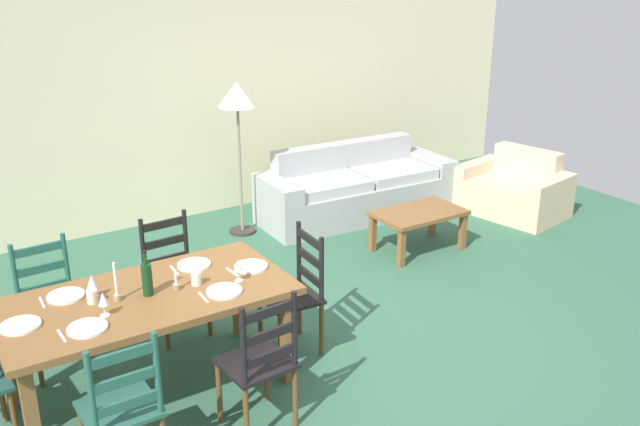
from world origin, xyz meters
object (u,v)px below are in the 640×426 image
at_px(wine_glass_near_left, 103,300).
at_px(dining_chair_near_left, 122,409).
at_px(wine_glass_near_right, 238,266).
at_px(dining_chair_near_right, 260,362).
at_px(couch, 354,190).
at_px(coffee_cup_primary, 196,279).
at_px(standing_lamp, 237,104).
at_px(dining_chair_head_east, 296,292).
at_px(coffee_cup_secondary, 92,296).
at_px(dining_chair_far_right, 173,276).
at_px(wine_glass_far_left, 92,282).
at_px(dining_table, 147,306).
at_px(armchair_upholstered, 515,191).
at_px(dining_chair_far_left, 50,306).
at_px(wine_bottle, 147,278).
at_px(coffee_table, 419,217).

bearing_deg(wine_glass_near_left, dining_chair_near_left, -100.94).
distance_m(wine_glass_near_left, wine_glass_near_right, 0.92).
bearing_deg(dining_chair_near_right, couch, 46.14).
bearing_deg(coffee_cup_primary, standing_lamp, 57.29).
height_order(wine_glass_near_right, coffee_cup_primary, wine_glass_near_right).
distance_m(dining_chair_head_east, coffee_cup_secondary, 1.49).
distance_m(dining_chair_far_right, wine_glass_far_left, 1.02).
height_order(wine_glass_near_left, couch, wine_glass_near_left).
xyz_separation_m(dining_table, dining_chair_near_left, (-0.43, -0.75, -0.19)).
bearing_deg(couch, dining_chair_head_east, -133.76).
relative_size(dining_chair_near_right, coffee_cup_secondary, 10.67).
bearing_deg(standing_lamp, dining_table, -128.71).
xyz_separation_m(wine_glass_near_left, wine_glass_near_right, (0.92, -0.01, 0.00)).
bearing_deg(dining_chair_far_right, coffee_cup_secondary, -140.68).
bearing_deg(coffee_cup_secondary, armchair_upholstered, 12.22).
bearing_deg(wine_glass_near_right, standing_lamp, 63.08).
bearing_deg(wine_glass_near_left, standing_lamp, 48.59).
xyz_separation_m(dining_chair_far_left, coffee_cup_secondary, (0.15, -0.65, 0.32)).
xyz_separation_m(dining_chair_near_right, couch, (2.78, 2.89, -0.19)).
height_order(dining_table, dining_chair_head_east, dining_chair_head_east).
height_order(wine_bottle, wine_glass_near_left, wine_bottle).
distance_m(dining_chair_far_left, standing_lamp, 2.98).
bearing_deg(coffee_table, dining_chair_near_left, -154.92).
xyz_separation_m(wine_bottle, wine_glass_near_right, (0.59, -0.14, -0.01)).
bearing_deg(dining_chair_head_east, dining_chair_near_right, -134.18).
relative_size(wine_glass_far_left, coffee_cup_secondary, 1.79).
height_order(wine_bottle, wine_glass_far_left, wine_bottle).
bearing_deg(dining_table, coffee_table, 16.42).
relative_size(dining_chair_head_east, couch, 0.41).
bearing_deg(wine_glass_far_left, dining_chair_near_left, -98.27).
distance_m(wine_glass_near_left, coffee_cup_secondary, 0.23).
relative_size(dining_chair_near_left, dining_chair_far_right, 1.00).
bearing_deg(dining_chair_near_left, dining_chair_near_right, 0.08).
xyz_separation_m(dining_chair_far_right, couch, (2.76, 1.43, -0.19)).
distance_m(wine_glass_near_left, standing_lamp, 3.34).
xyz_separation_m(wine_glass_near_right, coffee_table, (2.54, 1.08, -0.51)).
relative_size(dining_table, couch, 0.82).
distance_m(coffee_cup_secondary, couch, 4.13).
bearing_deg(wine_glass_far_left, dining_chair_far_right, 36.97).
height_order(dining_chair_head_east, wine_bottle, wine_bottle).
relative_size(dining_chair_near_left, couch, 0.41).
bearing_deg(couch, dining_chair_near_right, -133.86).
bearing_deg(dining_chair_head_east, standing_lamp, 72.70).
distance_m(wine_bottle, wine_glass_near_right, 0.61).
bearing_deg(dining_chair_head_east, dining_chair_far_left, 154.42).
height_order(coffee_cup_secondary, coffee_table, coffee_cup_secondary).
xyz_separation_m(dining_chair_far_left, standing_lamp, (2.34, 1.60, 0.93)).
height_order(dining_chair_head_east, coffee_cup_primary, dining_chair_head_east).
distance_m(wine_glass_near_right, coffee_cup_primary, 0.29).
distance_m(dining_chair_head_east, wine_bottle, 1.18).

